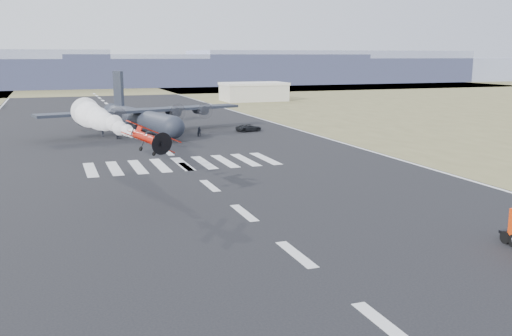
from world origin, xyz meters
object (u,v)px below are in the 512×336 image
crew_f (117,134)px  support_vehicle (249,128)px  hangar_right (254,91)px  crew_b (199,131)px  crew_g (119,133)px  crew_e (148,131)px  crew_h (199,132)px  crew_a (140,130)px  crew_d (120,134)px  crew_c (103,132)px  transport_aircraft (140,117)px  aerobatic_biplane (149,138)px

crew_f → support_vehicle: bearing=119.7°
hangar_right → crew_b: size_ratio=12.27×
crew_f → crew_g: bearing=-179.9°
crew_f → crew_e: bearing=147.4°
crew_e → crew_h: bearing=72.3°
crew_h → crew_g: bearing=114.1°
crew_a → crew_g: size_ratio=1.00×
hangar_right → crew_b: hangar_right is taller
crew_e → crew_h: crew_h is taller
crew_e → crew_a: bearing=-67.1°
crew_d → crew_f: crew_d is taller
crew_c → crew_e: bearing=-84.3°
support_vehicle → crew_g: crew_g is taller
crew_c → support_vehicle: bearing=-88.2°
support_vehicle → crew_f: 25.27m
crew_b → transport_aircraft: bearing=171.4°
crew_d → crew_e: (5.52, 3.84, -0.12)m
crew_a → crew_f: bearing=35.1°
crew_a → crew_d: (-4.09, -3.66, -0.01)m
crew_c → crew_g: crew_c is taller
transport_aircraft → crew_a: bearing=-112.4°
crew_e → crew_b: bearing=76.7°
aerobatic_biplane → crew_d: bearing=76.9°
crew_b → crew_e: bearing=-177.2°
support_vehicle → crew_e: (-19.18, 1.82, 0.08)m
support_vehicle → crew_d: (-24.70, -2.02, 0.20)m
hangar_right → crew_d: bearing=-125.0°
crew_c → crew_g: bearing=-133.0°
transport_aircraft → crew_h: transport_aircraft is taller
crew_a → crew_e: 1.45m
aerobatic_biplane → crew_b: aerobatic_biplane is taller
transport_aircraft → crew_d: transport_aircraft is taller
crew_f → crew_h: 14.46m
crew_a → transport_aircraft: bearing=-101.7°
crew_b → crew_d: crew_d is taller
crew_c → crew_h: crew_c is taller
crew_b → crew_g: bearing=-156.1°
transport_aircraft → crew_h: 12.94m
aerobatic_biplane → crew_f: aerobatic_biplane is taller
crew_a → crew_d: bearing=38.8°
aerobatic_biplane → crew_g: 48.32m
crew_e → crew_f: (-6.01, -3.77, 0.05)m
crew_g → transport_aircraft: bearing=-62.4°
hangar_right → aerobatic_biplane: 131.46m
aerobatic_biplane → crew_b: (16.63, 45.97, -5.75)m
hangar_right → crew_h: bearing=-116.5°
crew_f → crew_d: bearing=107.7°
crew_b → support_vehicle: bearing=47.5°
transport_aircraft → crew_g: bearing=-140.9°
crew_d → crew_h: crew_d is taller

